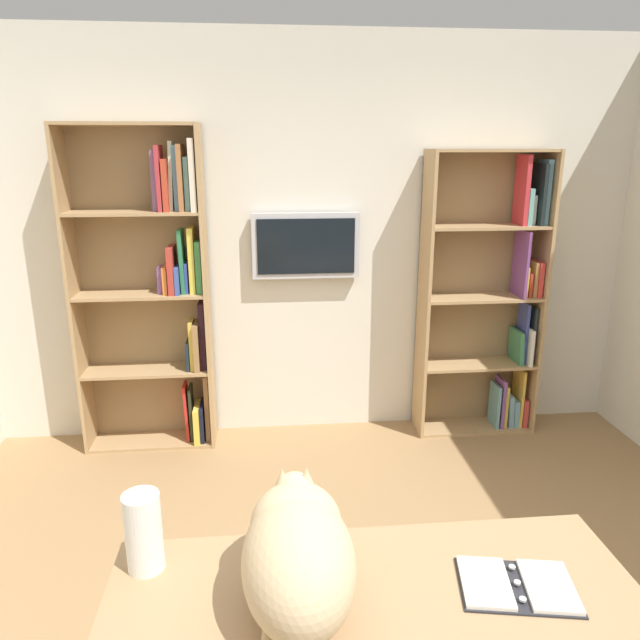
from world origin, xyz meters
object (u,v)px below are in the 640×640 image
object	(u,v)px
cat	(298,550)
open_binder	(517,585)
wall_mounted_tv	(306,246)
paper_towel_roll	(144,532)
bookshelf_left	(493,298)
bookshelf_right	(159,288)
desk	(376,634)

from	to	relation	value
cat	open_binder	xyz separation A→B (m)	(-0.63, 0.01, -0.16)
wall_mounted_tv	paper_towel_roll	distance (m)	2.51
open_binder	paper_towel_roll	distance (m)	1.11
bookshelf_left	paper_towel_roll	xyz separation A→B (m)	(1.96, 2.29, -0.09)
bookshelf_right	wall_mounted_tv	distance (m)	1.01
cat	paper_towel_roll	world-z (taller)	cat
wall_mounted_tv	desk	world-z (taller)	wall_mounted_tv
bookshelf_right	paper_towel_roll	distance (m)	2.32
bookshelf_right	paper_towel_roll	bearing A→B (deg)	97.58
wall_mounted_tv	cat	size ratio (longest dim) A/B	1.16
desk	cat	bearing A→B (deg)	-5.15
cat	wall_mounted_tv	bearing A→B (deg)	-94.85
bookshelf_right	paper_towel_roll	world-z (taller)	bookshelf_right
bookshelf_right	bookshelf_left	bearing A→B (deg)	-179.93
paper_towel_roll	bookshelf_left	bearing A→B (deg)	-130.55
cat	paper_towel_roll	distance (m)	0.49
bookshelf_right	paper_towel_roll	size ratio (longest dim) A/B	8.50
desk	paper_towel_roll	distance (m)	0.74
bookshelf_right	cat	size ratio (longest dim) A/B	3.42
bookshelf_left	bookshelf_right	size ratio (longest dim) A/B	0.93
wall_mounted_tv	bookshelf_left	bearing A→B (deg)	176.48
cat	bookshelf_left	bearing A→B (deg)	-121.39
wall_mounted_tv	paper_towel_roll	xyz separation A→B (m)	(0.67, 2.37, -0.47)
desk	open_binder	xyz separation A→B (m)	(-0.41, -0.01, 0.12)
bookshelf_left	cat	xyz separation A→B (m)	(1.51, 2.48, -0.05)
bookshelf_left	cat	size ratio (longest dim) A/B	3.17
bookshelf_right	cat	xyz separation A→B (m)	(-0.75, 2.48, -0.17)
bookshelf_left	wall_mounted_tv	size ratio (longest dim) A/B	2.73
cat	paper_towel_roll	bearing A→B (deg)	-22.66
open_binder	bookshelf_left	bearing A→B (deg)	-109.48
desk	paper_towel_roll	xyz separation A→B (m)	(0.67, -0.21, 0.24)
bookshelf_left	desk	size ratio (longest dim) A/B	1.27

